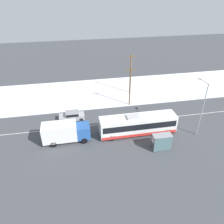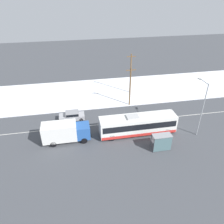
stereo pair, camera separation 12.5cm
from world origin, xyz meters
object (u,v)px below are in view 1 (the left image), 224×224
sedan_car (72,116)px  utility_pole_snowlot (130,73)px  pedestrian_at_stop (156,139)px  streetlamp (202,103)px  utility_pole_roadside (130,86)px  city_bus (138,124)px  box_truck (65,132)px  bus_shelter (163,141)px

sedan_car → utility_pole_snowlot: utility_pole_snowlot is taller
pedestrian_at_stop → sedan_car: bearing=142.6°
streetlamp → utility_pole_roadside: streetlamp is taller
city_bus → utility_pole_roadside: 9.10m
box_truck → bus_shelter: bearing=-19.3°
sedan_car → streetlamp: bearing=158.7°
bus_shelter → utility_pole_roadside: utility_pole_roadside is taller
box_truck → utility_pole_snowlot: bearing=46.4°
city_bus → streetlamp: size_ratio=1.37×
sedan_car → utility_pole_snowlot: bearing=-145.7°
pedestrian_at_stop → bus_shelter: bearing=-76.0°
utility_pole_roadside → utility_pole_snowlot: 5.34m
city_bus → utility_pole_snowlot: size_ratio=1.42×
city_bus → sedan_car: size_ratio=2.77×
pedestrian_at_stop → bus_shelter: 1.45m
box_truck → sedan_car: size_ratio=1.61×
bus_shelter → pedestrian_at_stop: bearing=104.0°
box_truck → utility_pole_roadside: (11.80, 8.72, 2.23)m
box_truck → streetlamp: 19.97m
city_bus → pedestrian_at_stop: 3.73m
sedan_car → utility_pole_roadside: (10.73, 3.14, 3.08)m
utility_pole_roadside → streetlamp: bearing=-53.1°
pedestrian_at_stop → bus_shelter: bus_shelter is taller
box_truck → bus_shelter: box_truck is taller
sedan_car → box_truck: bearing=79.1°
sedan_car → utility_pole_snowlot: (12.13, 8.27, 3.47)m
streetlamp → utility_pole_snowlot: streetlamp is taller
pedestrian_at_stop → utility_pole_snowlot: 17.40m
pedestrian_at_stop → bus_shelter: size_ratio=0.66×
streetlamp → utility_pole_snowlot: 16.78m
sedan_car → pedestrian_at_stop: size_ratio=2.42×
streetlamp → city_bus: bearing=169.4°
city_bus → sedan_car: (-9.74, 5.59, -0.72)m
bus_shelter → utility_pole_snowlot: 18.55m
utility_pole_snowlot → bus_shelter: bearing=-90.9°
city_bus → bus_shelter: city_bus is taller
sedan_car → bus_shelter: bearing=139.6°
pedestrian_at_stop → utility_pole_roadside: 12.31m
sedan_car → bus_shelter: (11.86, -10.09, 0.85)m
city_bus → box_truck: bearing=179.9°
city_bus → pedestrian_at_stop: city_bus is taller
box_truck → pedestrian_at_stop: (12.62, -3.24, -0.61)m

